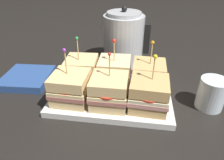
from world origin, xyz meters
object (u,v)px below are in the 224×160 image
sandwich_front_left (71,88)px  sandwich_back_left (82,70)px  drinking_glass (212,94)px  sandwich_front_right (149,94)px  napkin_stack (28,78)px  sandwich_back_right (149,75)px  sandwich_front_center (109,91)px  sandwich_back_center (114,72)px  serving_platter (112,95)px  kettle_steel (124,39)px

sandwich_front_left → sandwich_back_left: sandwich_front_left is taller
drinking_glass → sandwich_front_right: bearing=-164.6°
napkin_stack → drinking_glass: bearing=-5.9°
sandwich_back_right → napkin_stack: (-0.40, 0.00, -0.04)m
sandwich_back_right → sandwich_front_left: bearing=-153.5°
sandwich_front_left → sandwich_front_center: bearing=-0.8°
sandwich_back_center → napkin_stack: size_ratio=0.94×
sandwich_back_left → napkin_stack: bearing=-179.8°
serving_platter → sandwich_front_center: 0.07m
sandwich_back_left → napkin_stack: size_ratio=0.94×
sandwich_front_center → drinking_glass: sandwich_front_center is taller
sandwich_front_left → sandwich_back_left: size_ratio=1.02×
serving_platter → drinking_glass: bearing=-1.1°
sandwich_front_center → napkin_stack: bearing=160.3°
sandwich_back_left → kettle_steel: size_ratio=0.69×
sandwich_front_left → napkin_stack: size_ratio=0.95×
sandwich_back_left → napkin_stack: 0.20m
sandwich_back_left → sandwich_back_center: (0.10, -0.00, 0.00)m
sandwich_front_center → drinking_glass: 0.28m
sandwich_front_left → sandwich_back_center: sandwich_front_left is taller
sandwich_front_left → sandwich_back_right: bearing=26.5°
sandwich_front_left → sandwich_back_right: size_ratio=1.04×
serving_platter → sandwich_back_center: bearing=90.8°
sandwich_front_left → drinking_glass: 0.38m
sandwich_front_right → sandwich_back_left: bearing=152.8°
sandwich_front_right → napkin_stack: size_ratio=0.93×
drinking_glass → sandwich_front_center: bearing=-170.0°
sandwich_front_right → kettle_steel: 0.31m
serving_platter → sandwich_front_right: size_ratio=2.31×
serving_platter → drinking_glass: drinking_glass is taller
serving_platter → napkin_stack: napkin_stack is taller
sandwich_front_right → napkin_stack: bearing=165.2°
kettle_steel → sandwich_front_center: bearing=-91.8°
kettle_steel → sandwich_back_right: bearing=-64.0°
sandwich_front_left → sandwich_back_right: (0.21, 0.10, -0.00)m
kettle_steel → sandwich_front_left: bearing=-111.2°
napkin_stack → sandwich_front_left: bearing=-28.8°
sandwich_back_right → kettle_steel: (-0.09, 0.19, 0.04)m
sandwich_front_right → napkin_stack: 0.41m
sandwich_front_center → sandwich_back_center: sandwich_back_center is taller
serving_platter → sandwich_front_center: bearing=-89.1°
sandwich_back_left → sandwich_front_center: bearing=-45.8°
sandwich_front_center → sandwich_back_left: bearing=134.2°
sandwich_front_left → kettle_steel: bearing=68.8°
sandwich_front_left → sandwich_front_center: (0.11, -0.00, -0.00)m
serving_platter → sandwich_back_center: 0.07m
sandwich_front_right → sandwich_back_center: bearing=134.7°
sandwich_front_left → kettle_steel: (0.11, 0.30, 0.04)m
sandwich_front_center → sandwich_back_left: 0.15m
serving_platter → sandwich_front_center: (0.00, -0.05, 0.05)m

